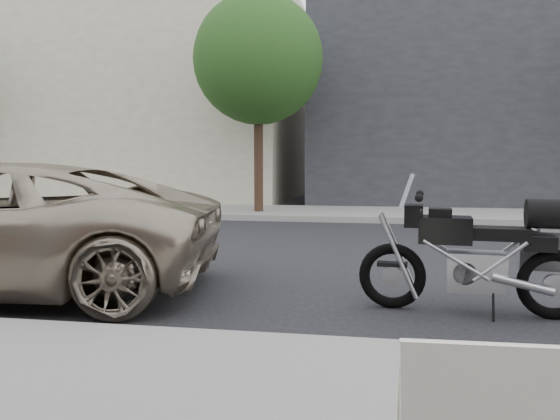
# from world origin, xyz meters

# --- Properties ---
(ground) EXTENTS (120.00, 120.00, 0.00)m
(ground) POSITION_xyz_m (0.00, 0.00, 0.00)
(ground) COLOR black
(ground) RESTS_ON ground
(far_sidewalk) EXTENTS (44.00, 3.00, 0.15)m
(far_sidewalk) POSITION_xyz_m (0.00, -6.50, 0.07)
(far_sidewalk) COLOR gray
(far_sidewalk) RESTS_ON ground
(far_building_dark) EXTENTS (16.00, 11.00, 7.00)m
(far_building_dark) POSITION_xyz_m (-7.00, -13.50, 3.50)
(far_building_dark) COLOR #26252A
(far_building_dark) RESTS_ON ground
(far_building_cream) EXTENTS (14.00, 11.00, 8.00)m
(far_building_cream) POSITION_xyz_m (9.00, -13.50, 4.00)
(far_building_cream) COLOR #B3A88F
(far_building_cream) RESTS_ON ground
(street_tree_mid) EXTENTS (3.40, 3.40, 5.70)m
(street_tree_mid) POSITION_xyz_m (2.00, -6.00, 4.14)
(street_tree_mid) COLOR #372519
(street_tree_mid) RESTS_ON far_sidewalk
(motorcycle) EXTENTS (2.25, 0.73, 1.42)m
(motorcycle) POSITION_xyz_m (-2.15, 2.59, 0.61)
(motorcycle) COLOR black
(motorcycle) RESTS_ON ground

